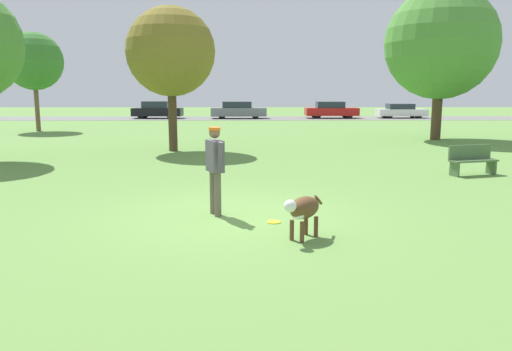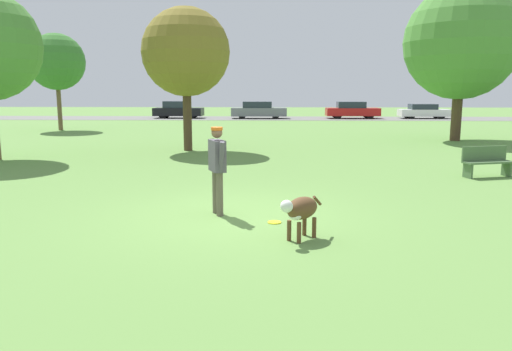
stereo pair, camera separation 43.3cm
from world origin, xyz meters
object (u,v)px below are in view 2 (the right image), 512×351
Objects in this scene: frisbee at (274,222)px; parked_car_black at (178,110)px; parked_car_white at (424,111)px; person at (217,163)px; park_bench at (486,161)px; tree_mid_center at (186,52)px; tree_far_left at (56,62)px; tree_far_right at (461,43)px; parked_car_red at (352,110)px; parked_car_grey at (259,110)px; dog at (300,210)px.

parked_car_black is at bearing 103.76° from frisbee.
parked_car_white is (12.42, 33.68, 0.59)m from frisbee.
parked_car_white is at bearing 134.19° from person.
park_bench is at bearing -102.97° from parked_car_white.
parked_car_black is at bearing 100.26° from park_bench.
tree_mid_center reaches higher than parked_car_black.
parked_car_white reaches higher than frisbee.
tree_far_right reaches higher than tree_far_left.
tree_mid_center is at bearing -76.69° from parked_car_black.
frisbee is at bearing -119.39° from tree_far_right.
parked_car_black is 20.61m from parked_car_white.
tree_mid_center is 0.77× the size of tree_far_right.
parked_car_red is at bearing 96.44° from tree_far_right.
tree_far_left is 3.86× the size of park_bench.
person is 32.58m from parked_car_grey.
parked_car_grey is at bearing -178.07° from parked_car_red.
parked_car_white is at bearing 61.00° from park_bench.
frisbee is (1.09, -0.58, -1.00)m from person.
parked_car_black is at bearing -126.05° from dog.
parked_car_red is at bearing 1.68° from parked_car_black.
tree_mid_center is 0.98× the size of tree_far_left.
frisbee is at bearing -110.24° from parked_car_white.
tree_far_left is 24.42m from park_bench.
tree_mid_center is 24.98m from parked_car_red.
dog is at bearing -71.93° from tree_mid_center.
tree_far_right is 19.35m from parked_car_white.
tree_far_left is 0.79× the size of tree_far_right.
dog is at bearing -116.67° from tree_far_right.
frisbee is at bearing -155.03° from park_bench.
person is 33.63m from parked_car_black.
parked_car_red is (-2.07, 18.37, -3.81)m from tree_far_right.
tree_far_left is at bearing -133.40° from parked_car_grey.
tree_mid_center is (-2.34, 10.20, 2.78)m from person.
tree_mid_center is at bearing -46.25° from tree_far_left.
person is 0.41× the size of parked_car_black.
frisbee is 33.20m from parked_car_grey.
tree_mid_center is 1.25× the size of parked_car_red.
tree_far_right is 18.88m from parked_car_red.
parked_car_black is 31.66m from park_bench.
parked_car_black is at bearing 176.12° from parked_car_grey.
parked_car_white reaches higher than dog.
dog is 8.14m from park_bench.
parked_car_black is (-16.71, 18.32, -3.81)m from tree_far_right.
parked_car_black is 2.84× the size of park_bench.
parked_car_white is (13.51, 33.09, -0.41)m from person.
person is at bearing -90.94° from parked_car_grey.
tree_mid_center is 12.75m from tree_far_right.
parked_car_red is at bearing 1.09° from parked_car_grey.
tree_far_right is at bearing 60.61° from frisbee.
tree_far_right is at bearing -62.66° from parked_car_grey.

